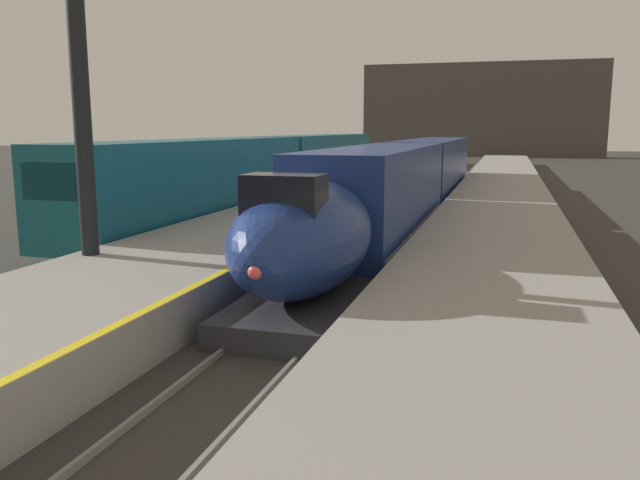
% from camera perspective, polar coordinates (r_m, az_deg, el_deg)
% --- Properties ---
extents(platform_left, '(4.80, 110.00, 1.05)m').
position_cam_1_polar(platform_left, '(26.18, -2.49, 1.75)').
color(platform_left, gray).
rests_on(platform_left, ground).
extents(platform_right, '(4.80, 110.00, 1.05)m').
position_cam_1_polar(platform_right, '(24.81, 15.52, 0.94)').
color(platform_right, gray).
rests_on(platform_right, ground).
extents(platform_left_safety_stripe, '(0.20, 107.80, 0.01)m').
position_cam_1_polar(platform_left_safety_stripe, '(25.48, 2.37, 2.72)').
color(platform_left_safety_stripe, yellow).
rests_on(platform_left_safety_stripe, platform_left).
extents(rail_main_left, '(0.08, 110.00, 0.12)m').
position_cam_1_polar(rail_main_left, '(28.06, 5.74, 1.31)').
color(rail_main_left, slate).
rests_on(rail_main_left, ground).
extents(rail_main_right, '(0.08, 110.00, 0.12)m').
position_cam_1_polar(rail_main_right, '(27.83, 8.77, 1.17)').
color(rail_main_right, slate).
rests_on(rail_main_right, ground).
extents(rail_secondary_left, '(0.08, 110.00, 0.12)m').
position_cam_1_polar(rail_secondary_left, '(30.58, -9.36, 1.94)').
color(rail_secondary_left, slate).
rests_on(rail_secondary_left, ground).
extents(rail_secondary_right, '(0.08, 110.00, 0.12)m').
position_cam_1_polar(rail_secondary_right, '(29.96, -6.77, 1.84)').
color(rail_secondary_right, slate).
rests_on(rail_secondary_right, ground).
extents(highspeed_train_main, '(2.92, 37.59, 3.60)m').
position_cam_1_polar(highspeed_train_main, '(29.18, 7.80, 5.30)').
color(highspeed_train_main, navy).
rests_on(highspeed_train_main, ground).
extents(regional_train_adjacent, '(2.85, 36.60, 3.80)m').
position_cam_1_polar(regional_train_adjacent, '(35.81, -4.02, 6.53)').
color(regional_train_adjacent, '#145660').
rests_on(regional_train_adjacent, ground).
extents(station_column_mid, '(4.00, 0.68, 9.20)m').
position_cam_1_polar(station_column_mid, '(17.35, -20.91, 17.02)').
color(station_column_mid, black).
rests_on(station_column_mid, platform_left).
extents(terminus_back_wall, '(36.00, 2.00, 14.00)m').
position_cam_1_polar(terminus_back_wall, '(101.91, 14.16, 11.22)').
color(terminus_back_wall, '#4C4742').
rests_on(terminus_back_wall, ground).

